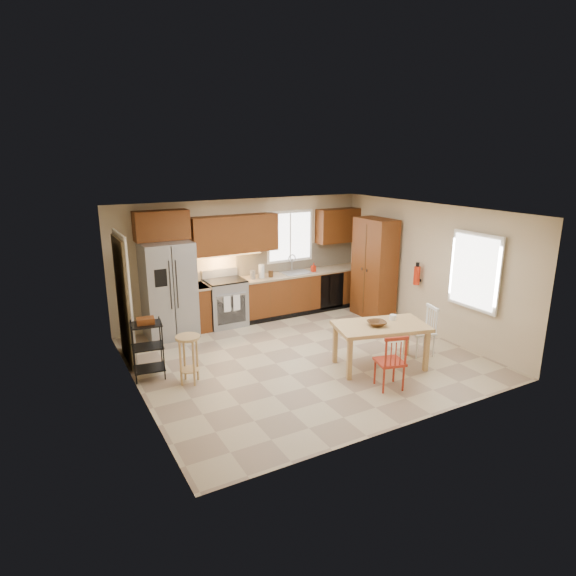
# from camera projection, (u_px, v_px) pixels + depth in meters

# --- Properties ---
(floor) EXTENTS (5.50, 5.50, 0.00)m
(floor) POSITION_uv_depth(u_px,v_px,m) (304.00, 357.00, 8.27)
(floor) COLOR tan
(floor) RESTS_ON ground
(ceiling) EXTENTS (5.50, 5.00, 0.02)m
(ceiling) POSITION_uv_depth(u_px,v_px,m) (305.00, 211.00, 7.60)
(ceiling) COLOR silver
(ceiling) RESTS_ON ground
(wall_back) EXTENTS (5.50, 0.02, 2.50)m
(wall_back) POSITION_uv_depth(u_px,v_px,m) (243.00, 259.00, 10.04)
(wall_back) COLOR #CCB793
(wall_back) RESTS_ON ground
(wall_front) EXTENTS (5.50, 0.02, 2.50)m
(wall_front) POSITION_uv_depth(u_px,v_px,m) (409.00, 335.00, 5.82)
(wall_front) COLOR #CCB793
(wall_front) RESTS_ON ground
(wall_left) EXTENTS (0.02, 5.00, 2.50)m
(wall_left) POSITION_uv_depth(u_px,v_px,m) (134.00, 313.00, 6.66)
(wall_left) COLOR #CCB793
(wall_left) RESTS_ON ground
(wall_right) EXTENTS (0.02, 5.00, 2.50)m
(wall_right) POSITION_uv_depth(u_px,v_px,m) (428.00, 269.00, 9.21)
(wall_right) COLOR #CCB793
(wall_right) RESTS_ON ground
(refrigerator) EXTENTS (0.92, 0.75, 1.82)m
(refrigerator) POSITION_uv_depth(u_px,v_px,m) (169.00, 290.00, 9.03)
(refrigerator) COLOR gray
(refrigerator) RESTS_ON floor
(range_stove) EXTENTS (0.76, 0.63, 0.92)m
(range_stove) POSITION_uv_depth(u_px,v_px,m) (226.00, 303.00, 9.73)
(range_stove) COLOR gray
(range_stove) RESTS_ON floor
(base_cabinet_narrow) EXTENTS (0.30, 0.60, 0.90)m
(base_cabinet_narrow) POSITION_uv_depth(u_px,v_px,m) (199.00, 307.00, 9.49)
(base_cabinet_narrow) COLOR #5E2811
(base_cabinet_narrow) RESTS_ON floor
(base_cabinet_run) EXTENTS (2.92, 0.60, 0.90)m
(base_cabinet_run) POSITION_uv_depth(u_px,v_px,m) (303.00, 291.00, 10.60)
(base_cabinet_run) COLOR #5E2811
(base_cabinet_run) RESTS_ON floor
(dishwasher) EXTENTS (0.60, 0.02, 0.78)m
(dishwasher) POSITION_uv_depth(u_px,v_px,m) (332.00, 291.00, 10.62)
(dishwasher) COLOR black
(dishwasher) RESTS_ON floor
(backsplash) EXTENTS (2.92, 0.03, 0.55)m
(backsplash) POSITION_uv_depth(u_px,v_px,m) (297.00, 257.00, 10.65)
(backsplash) COLOR beige
(backsplash) RESTS_ON wall_back
(upper_over_fridge) EXTENTS (1.00, 0.35, 0.55)m
(upper_over_fridge) POSITION_uv_depth(u_px,v_px,m) (161.00, 225.00, 8.88)
(upper_over_fridge) COLOR #5E300F
(upper_over_fridge) RESTS_ON wall_back
(upper_left_block) EXTENTS (1.80, 0.35, 0.75)m
(upper_left_block) POSITION_uv_depth(u_px,v_px,m) (235.00, 234.00, 9.63)
(upper_left_block) COLOR #5E300F
(upper_left_block) RESTS_ON wall_back
(upper_right_block) EXTENTS (1.00, 0.35, 0.75)m
(upper_right_block) POSITION_uv_depth(u_px,v_px,m) (338.00, 226.00, 10.79)
(upper_right_block) COLOR #5E300F
(upper_right_block) RESTS_ON wall_back
(window_back) EXTENTS (1.12, 0.04, 1.12)m
(window_back) POSITION_uv_depth(u_px,v_px,m) (290.00, 236.00, 10.43)
(window_back) COLOR white
(window_back) RESTS_ON wall_back
(sink) EXTENTS (0.62, 0.46, 0.16)m
(sink) POSITION_uv_depth(u_px,v_px,m) (296.00, 274.00, 10.41)
(sink) COLOR gray
(sink) RESTS_ON base_cabinet_run
(undercab_glow) EXTENTS (1.60, 0.30, 0.01)m
(undercab_glow) POSITION_uv_depth(u_px,v_px,m) (222.00, 255.00, 9.57)
(undercab_glow) COLOR #FFBF66
(undercab_glow) RESTS_ON wall_back
(soap_bottle) EXTENTS (0.09, 0.09, 0.19)m
(soap_bottle) POSITION_uv_depth(u_px,v_px,m) (313.00, 267.00, 10.46)
(soap_bottle) COLOR red
(soap_bottle) RESTS_ON base_cabinet_run
(paper_towel) EXTENTS (0.12, 0.12, 0.28)m
(paper_towel) POSITION_uv_depth(u_px,v_px,m) (261.00, 271.00, 9.92)
(paper_towel) COLOR silver
(paper_towel) RESTS_ON base_cabinet_run
(canister_steel) EXTENTS (0.11, 0.11, 0.18)m
(canister_steel) POSITION_uv_depth(u_px,v_px,m) (253.00, 275.00, 9.84)
(canister_steel) COLOR gray
(canister_steel) RESTS_ON base_cabinet_run
(canister_wood) EXTENTS (0.10, 0.10, 0.14)m
(canister_wood) POSITION_uv_depth(u_px,v_px,m) (271.00, 274.00, 10.01)
(canister_wood) COLOR #4F3215
(canister_wood) RESTS_ON base_cabinet_run
(pantry) EXTENTS (0.50, 0.95, 2.10)m
(pantry) POSITION_uv_depth(u_px,v_px,m) (374.00, 268.00, 10.13)
(pantry) COLOR #5E2811
(pantry) RESTS_ON floor
(fire_extinguisher) EXTENTS (0.12, 0.12, 0.36)m
(fire_extinguisher) POSITION_uv_depth(u_px,v_px,m) (417.00, 275.00, 9.32)
(fire_extinguisher) COLOR red
(fire_extinguisher) RESTS_ON wall_right
(window_right) EXTENTS (0.04, 1.02, 1.32)m
(window_right) POSITION_uv_depth(u_px,v_px,m) (475.00, 271.00, 8.15)
(window_right) COLOR white
(window_right) RESTS_ON wall_right
(doorway) EXTENTS (0.04, 0.95, 2.10)m
(doorway) POSITION_uv_depth(u_px,v_px,m) (123.00, 301.00, 7.85)
(doorway) COLOR #8C7A59
(doorway) RESTS_ON wall_left
(dining_table) EXTENTS (1.63, 1.17, 0.71)m
(dining_table) POSITION_uv_depth(u_px,v_px,m) (380.00, 346.00, 7.82)
(dining_table) COLOR tan
(dining_table) RESTS_ON floor
(chair_red) EXTENTS (0.49, 0.49, 0.86)m
(chair_red) POSITION_uv_depth(u_px,v_px,m) (390.00, 361.00, 7.08)
(chair_red) COLOR maroon
(chair_red) RESTS_ON floor
(chair_white) EXTENTS (0.49, 0.49, 0.86)m
(chair_white) POSITION_uv_depth(u_px,v_px,m) (422.00, 331.00, 8.28)
(chair_white) COLOR silver
(chair_white) RESTS_ON floor
(table_bowl) EXTENTS (0.36, 0.36, 0.07)m
(table_bowl) POSITION_uv_depth(u_px,v_px,m) (377.00, 326.00, 7.68)
(table_bowl) COLOR #4F3215
(table_bowl) RESTS_ON dining_table
(table_jar) EXTENTS (0.12, 0.12, 0.12)m
(table_jar) POSITION_uv_depth(u_px,v_px,m) (393.00, 318.00, 7.94)
(table_jar) COLOR silver
(table_jar) RESTS_ON dining_table
(bar_stool) EXTENTS (0.47, 0.47, 0.76)m
(bar_stool) POSITION_uv_depth(u_px,v_px,m) (189.00, 360.00, 7.25)
(bar_stool) COLOR tan
(bar_stool) RESTS_ON floor
(utility_cart) EXTENTS (0.51, 0.42, 0.93)m
(utility_cart) POSITION_uv_depth(u_px,v_px,m) (148.00, 350.00, 7.39)
(utility_cart) COLOR black
(utility_cart) RESTS_ON floor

